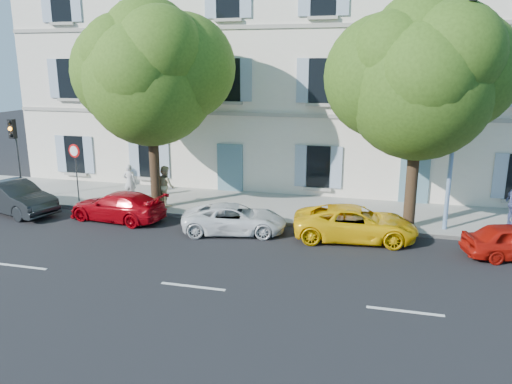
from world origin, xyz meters
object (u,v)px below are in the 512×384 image
(car_dark_sedan, at_px, (14,198))
(tree_left, at_px, (150,80))
(traffic_light, at_px, (15,142))
(car_yellow_supercar, at_px, (355,223))
(street_lamp, at_px, (457,104))
(tree_right, at_px, (419,86))
(pedestrian_b, at_px, (166,186))
(car_red_coupe, at_px, (118,206))
(car_white_coupe, at_px, (235,219))
(pedestrian_a, at_px, (130,182))
(road_sign, at_px, (75,160))

(car_dark_sedan, distance_m, tree_left, 7.89)
(traffic_light, bearing_deg, car_yellow_supercar, -4.75)
(tree_left, xyz_separation_m, street_lamp, (12.11, -0.09, -0.76))
(tree_right, distance_m, street_lamp, 1.49)
(street_lamp, bearing_deg, pedestrian_b, 177.64)
(tree_left, relative_size, traffic_light, 2.29)
(car_dark_sedan, relative_size, tree_left, 0.50)
(car_yellow_supercar, bearing_deg, car_red_coupe, 84.57)
(pedestrian_b, bearing_deg, street_lamp, -139.45)
(traffic_light, distance_m, street_lamp, 19.08)
(car_yellow_supercar, xyz_separation_m, traffic_light, (-15.65, 1.30, 2.24))
(car_white_coupe, relative_size, pedestrian_a, 2.40)
(car_red_coupe, distance_m, tree_left, 5.45)
(tree_right, bearing_deg, car_dark_sedan, -173.38)
(traffic_light, height_order, pedestrian_a, traffic_light)
(car_yellow_supercar, bearing_deg, street_lamp, -71.88)
(car_dark_sedan, distance_m, car_red_coupe, 4.84)
(pedestrian_b, bearing_deg, traffic_light, 48.29)
(tree_left, height_order, road_sign, tree_left)
(street_lamp, height_order, pedestrian_b, street_lamp)
(car_yellow_supercar, bearing_deg, road_sign, 76.69)
(traffic_light, distance_m, pedestrian_a, 5.54)
(tree_left, height_order, traffic_light, tree_left)
(street_lamp, distance_m, pedestrian_a, 14.51)
(car_dark_sedan, relative_size, street_lamp, 0.51)
(pedestrian_b, bearing_deg, car_yellow_supercar, -150.15)
(street_lamp, bearing_deg, traffic_light, -179.44)
(tree_right, relative_size, pedestrian_a, 5.08)
(tree_left, relative_size, pedestrian_a, 5.19)
(car_yellow_supercar, relative_size, tree_right, 0.54)
(street_lamp, xyz_separation_m, pedestrian_b, (-11.82, 0.49, -3.88))
(pedestrian_a, bearing_deg, pedestrian_b, 156.78)
(tree_right, bearing_deg, street_lamp, -3.34)
(car_dark_sedan, relative_size, car_yellow_supercar, 0.95)
(pedestrian_a, bearing_deg, car_yellow_supercar, 158.96)
(car_dark_sedan, relative_size, pedestrian_a, 2.59)
(traffic_light, bearing_deg, pedestrian_a, 14.06)
(car_dark_sedan, xyz_separation_m, tree_right, (16.54, 1.92, 4.86))
(car_white_coupe, height_order, pedestrian_b, pedestrian_b)
(tree_right, xyz_separation_m, pedestrian_a, (-12.56, 1.00, -4.58))
(tree_left, xyz_separation_m, road_sign, (-3.98, 0.06, -3.62))
(traffic_light, relative_size, pedestrian_b, 2.06)
(pedestrian_b, bearing_deg, car_dark_sedan, 63.89)
(traffic_light, xyz_separation_m, road_sign, (2.87, 0.34, -0.79))
(tree_left, height_order, tree_right, tree_left)
(pedestrian_a, bearing_deg, car_red_coupe, 100.28)
(car_red_coupe, relative_size, street_lamp, 0.49)
(traffic_light, relative_size, pedestrian_a, 2.26)
(car_red_coupe, xyz_separation_m, pedestrian_a, (-0.85, 2.66, 0.38))
(tree_left, relative_size, pedestrian_b, 4.74)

